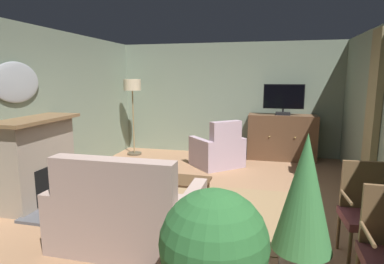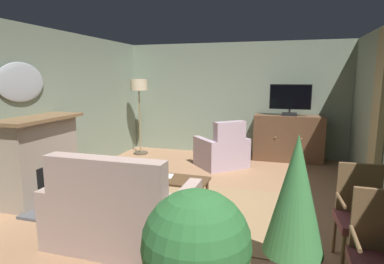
{
  "view_description": "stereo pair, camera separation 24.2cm",
  "coord_description": "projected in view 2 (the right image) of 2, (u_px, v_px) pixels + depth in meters",
  "views": [
    {
      "loc": [
        0.95,
        -4.19,
        1.87
      ],
      "look_at": [
        -0.15,
        0.39,
        1.04
      ],
      "focal_mm": 29.6,
      "sensor_mm": 36.0,
      "label": 1
    },
    {
      "loc": [
        1.18,
        -4.13,
        1.87
      ],
      "look_at": [
        -0.15,
        0.39,
        1.04
      ],
      "focal_mm": 29.6,
      "sensor_mm": 36.0,
      "label": 2
    }
  ],
  "objects": [
    {
      "name": "coffee_table",
      "position": [
        169.0,
        181.0,
        4.58
      ],
      "size": [
        1.15,
        0.52,
        0.42
      ],
      "color": "#4C331E",
      "rests_on": "ground_plane"
    },
    {
      "name": "tv_cabinet",
      "position": [
        288.0,
        139.0,
        7.05
      ],
      "size": [
        1.49,
        0.55,
        1.02
      ],
      "color": "#402A1C",
      "rests_on": "ground_plane"
    },
    {
      "name": "television",
      "position": [
        290.0,
        99.0,
        6.85
      ],
      "size": [
        0.87,
        0.2,
        0.68
      ],
      "color": "black",
      "rests_on": "tv_cabinet"
    },
    {
      "name": "wall_mirror_oval",
      "position": [
        21.0,
        82.0,
        4.65
      ],
      "size": [
        0.06,
        0.9,
        0.59
      ],
      "primitive_type": "ellipsoid",
      "color": "#B2B7BF"
    },
    {
      "name": "sofa_floral",
      "position": [
        121.0,
        215.0,
        3.51
      ],
      "size": [
        1.59,
        0.92,
        1.08
      ],
      "color": "#A3897F",
      "rests_on": "ground_plane"
    },
    {
      "name": "wall_back",
      "position": [
        234.0,
        99.0,
        7.6
      ],
      "size": [
        5.79,
        0.1,
        2.65
      ],
      "primitive_type": "cube",
      "color": "gray",
      "rests_on": "ground_plane"
    },
    {
      "name": "potted_plant_tall_palm_by_window",
      "position": [
        196.0,
        249.0,
        2.35
      ],
      "size": [
        0.82,
        0.82,
        1.06
      ],
      "color": "#99664C",
      "rests_on": "ground_plane"
    },
    {
      "name": "side_chair_mid_row",
      "position": [
        361.0,
        214.0,
        3.14
      ],
      "size": [
        0.48,
        0.49,
        1.0
      ],
      "color": "brown",
      "rests_on": "ground_plane"
    },
    {
      "name": "floor_lamp",
      "position": [
        139.0,
        93.0,
        7.49
      ],
      "size": [
        0.4,
        0.4,
        1.8
      ],
      "color": "#4C4233",
      "rests_on": "ground_plane"
    },
    {
      "name": "folded_newspaper",
      "position": [
        163.0,
        176.0,
        4.66
      ],
      "size": [
        0.33,
        0.26,
        0.01
      ],
      "primitive_type": "cube",
      "rotation": [
        0.0,
        0.0,
        0.16
      ],
      "color": "silver",
      "rests_on": "coffee_table"
    },
    {
      "name": "fireplace",
      "position": [
        41.0,
        160.0,
        4.78
      ],
      "size": [
        0.93,
        1.4,
        1.28
      ],
      "color": "#4C4C51",
      "rests_on": "ground_plane"
    },
    {
      "name": "potted_plant_leafy_by_curtain",
      "position": [
        295.0,
        202.0,
        2.89
      ],
      "size": [
        0.56,
        0.56,
        1.37
      ],
      "color": "slate",
      "rests_on": "ground_plane"
    },
    {
      "name": "tv_remote",
      "position": [
        163.0,
        175.0,
        4.66
      ],
      "size": [
        0.12,
        0.17,
        0.02
      ],
      "primitive_type": "cube",
      "rotation": [
        0.0,
        0.0,
        1.08
      ],
      "color": "black",
      "rests_on": "coffee_table"
    },
    {
      "name": "wall_left",
      "position": [
        36.0,
        111.0,
        5.06
      ],
      "size": [
        0.1,
        7.42,
        2.65
      ],
      "primitive_type": "cube",
      "color": "gray",
      "rests_on": "ground_plane"
    },
    {
      "name": "ground_plane",
      "position": [
        194.0,
        209.0,
        4.56
      ],
      "size": [
        5.79,
        7.42,
        0.04
      ],
      "primitive_type": "cube",
      "color": "#936B4C"
    },
    {
      "name": "curtain_panel_far",
      "position": [
        380.0,
        104.0,
        4.7
      ],
      "size": [
        0.1,
        0.44,
        2.23
      ],
      "primitive_type": "cube",
      "color": "#8E7F56"
    },
    {
      "name": "armchair_facing_sofa",
      "position": [
        222.0,
        152.0,
        6.58
      ],
      "size": [
        1.22,
        1.22,
        0.99
      ],
      "color": "#AD93A3",
      "rests_on": "ground_plane"
    },
    {
      "name": "rug_central",
      "position": [
        205.0,
        211.0,
        4.44
      ],
      "size": [
        2.57,
        1.98,
        0.01
      ],
      "primitive_type": "cube",
      "color": "#8E704C",
      "rests_on": "ground_plane"
    }
  ]
}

